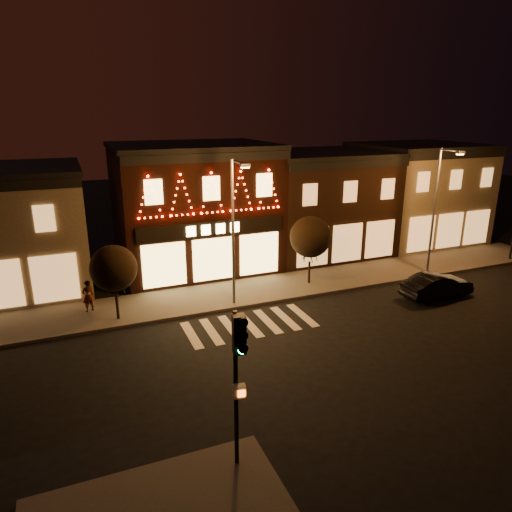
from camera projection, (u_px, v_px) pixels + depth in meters
ground at (284, 363)px, 19.90m from camera, size 120.00×120.00×0.00m
sidewalk_far at (256, 290)px, 27.66m from camera, size 44.00×4.00×0.15m
building_pulp at (194, 207)px, 30.98m from camera, size 10.20×8.34×8.30m
building_right_a at (319, 202)px, 34.55m from camera, size 9.20×8.28×7.50m
building_right_b at (416, 193)px, 37.75m from camera, size 9.20×8.28×7.80m
traffic_signal_near at (238, 362)px, 12.90m from camera, size 0.39×0.52×4.99m
streetlamp_mid at (235, 223)px, 24.14m from camera, size 0.51×1.79×7.83m
streetlamp_right at (438, 202)px, 28.96m from camera, size 0.51×1.83×8.00m
tree_left at (114, 268)px, 22.95m from camera, size 2.32×2.32×3.88m
tree_right at (310, 237)px, 27.82m from camera, size 2.50×2.50×4.17m
dark_sedan at (437, 286)px, 26.67m from camera, size 4.34×1.61×1.42m
pedestrian at (88, 296)px, 24.40m from camera, size 0.74×0.63×1.72m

